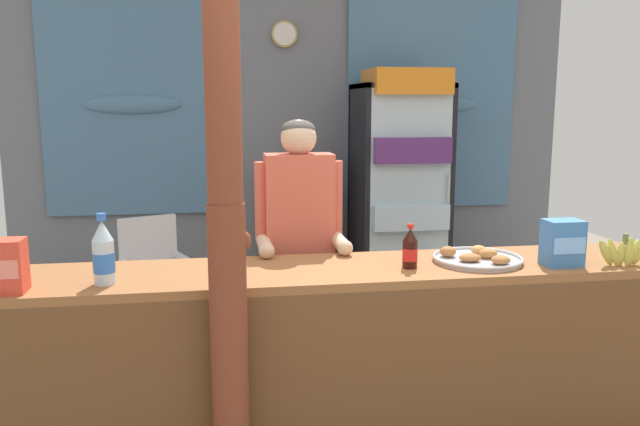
% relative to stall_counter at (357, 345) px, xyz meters
% --- Properties ---
extents(ground_plane, '(8.21, 8.21, 0.00)m').
position_rel_stall_counter_xyz_m(ground_plane, '(0.05, 0.86, -0.56)').
color(ground_plane, gray).
extents(back_wall_curtained, '(4.82, 0.22, 2.77)m').
position_rel_stall_counter_xyz_m(back_wall_curtained, '(0.04, 2.81, 0.87)').
color(back_wall_curtained, slate).
rests_on(back_wall_curtained, ground).
extents(stall_counter, '(3.27, 0.56, 0.91)m').
position_rel_stall_counter_xyz_m(stall_counter, '(0.00, 0.00, 0.00)').
color(stall_counter, '#935B33').
rests_on(stall_counter, ground).
extents(timber_post, '(0.17, 0.15, 2.56)m').
position_rel_stall_counter_xyz_m(timber_post, '(-0.59, -0.25, 0.66)').
color(timber_post, brown).
rests_on(timber_post, ground).
extents(drink_fridge, '(0.73, 0.73, 1.93)m').
position_rel_stall_counter_xyz_m(drink_fridge, '(0.87, 2.30, 0.50)').
color(drink_fridge, black).
rests_on(drink_fridge, ground).
extents(bottle_shelf_rack, '(0.48, 0.28, 1.24)m').
position_rel_stall_counter_xyz_m(bottle_shelf_rack, '(0.06, 2.43, 0.09)').
color(bottle_shelf_rack, brown).
rests_on(bottle_shelf_rack, ground).
extents(plastic_lawn_chair, '(0.58, 0.58, 0.86)m').
position_rel_stall_counter_xyz_m(plastic_lawn_chair, '(-1.08, 1.80, -0.07)').
color(plastic_lawn_chair, silver).
rests_on(plastic_lawn_chair, ground).
extents(shopkeeper, '(0.47, 0.42, 1.58)m').
position_rel_stall_counter_xyz_m(shopkeeper, '(-0.19, 0.60, 0.43)').
color(shopkeeper, '#28282D').
rests_on(shopkeeper, ground).
extents(soda_bottle_water, '(0.09, 0.09, 0.31)m').
position_rel_stall_counter_xyz_m(soda_bottle_water, '(-1.10, -0.01, 0.47)').
color(soda_bottle_water, silver).
rests_on(soda_bottle_water, stall_counter).
extents(soda_bottle_cola, '(0.07, 0.07, 0.21)m').
position_rel_stall_counter_xyz_m(soda_bottle_cola, '(0.26, 0.05, 0.43)').
color(soda_bottle_cola, black).
rests_on(soda_bottle_cola, stall_counter).
extents(snack_box_biscuit, '(0.17, 0.13, 0.22)m').
position_rel_stall_counter_xyz_m(snack_box_biscuit, '(0.98, -0.03, 0.45)').
color(snack_box_biscuit, '#3D75B7').
rests_on(snack_box_biscuit, stall_counter).
extents(snack_box_crackers, '(0.19, 0.12, 0.22)m').
position_rel_stall_counter_xyz_m(snack_box_crackers, '(-1.49, -0.07, 0.45)').
color(snack_box_crackers, '#E5422D').
rests_on(snack_box_crackers, stall_counter).
extents(pastry_tray, '(0.43, 0.43, 0.07)m').
position_rel_stall_counter_xyz_m(pastry_tray, '(0.61, 0.10, 0.36)').
color(pastry_tray, '#BCBCC1').
rests_on(pastry_tray, stall_counter).
extents(banana_bunch, '(0.28, 0.06, 0.16)m').
position_rel_stall_counter_xyz_m(banana_bunch, '(1.27, -0.07, 0.41)').
color(banana_bunch, '#CCC14C').
rests_on(banana_bunch, stall_counter).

